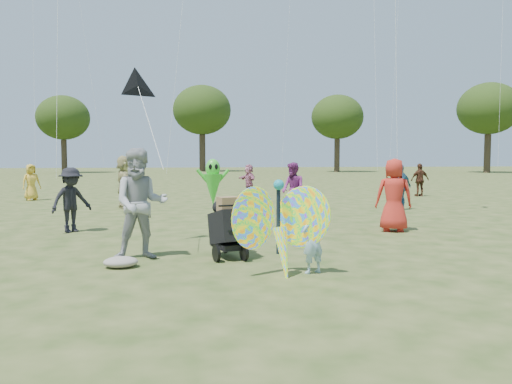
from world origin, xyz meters
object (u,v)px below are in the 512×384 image
crowd_b (71,200)px  crowd_j (249,180)px  crowd_a (394,195)px  alien_kite (213,184)px  butterfly_kite (280,229)px  crowd_g (31,182)px  crowd_d (124,182)px  adult_man (141,204)px  crowd_e (293,189)px  child_girl (313,240)px  crowd_c (400,187)px  jogging_stroller (228,223)px  crowd_h (420,180)px

crowd_b → crowd_j: 12.34m
crowd_b → crowd_j: crowd_b is taller
crowd_a → alien_kite: size_ratio=1.01×
crowd_b → butterfly_kite: bearing=-91.8°
crowd_a → crowd_g: (-11.02, 10.67, -0.13)m
crowd_d → alien_kite: size_ratio=1.06×
adult_man → crowd_d: (-1.09, 8.98, -0.05)m
alien_kite → crowd_e: bearing=-9.1°
crowd_a → crowd_j: crowd_a is taller
child_girl → crowd_d: bearing=-91.5°
adult_man → alien_kite: (1.78, 6.31, -0.00)m
crowd_c → butterfly_kite: 10.44m
crowd_g → crowd_d: bearing=-76.9°
crowd_j → jogging_stroller: size_ratio=1.31×
crowd_d → jogging_stroller: (2.61, -9.07, -0.31)m
crowd_a → crowd_j: size_ratio=1.20×
crowd_c → crowd_e: size_ratio=0.96×
adult_man → crowd_h: 17.04m
crowd_c → child_girl: bearing=37.6°
crowd_d → crowd_g: (-4.12, 4.01, -0.17)m
butterfly_kite → crowd_a: bearing=47.2°
crowd_c → crowd_g: crowd_c is taller
child_girl → crowd_b: size_ratio=0.66×
crowd_b → crowd_a: bearing=-48.2°
crowd_c → crowd_d: (-9.26, 2.09, 0.14)m
adult_man → crowd_d: 9.05m
crowd_d → butterfly_kite: 11.09m
alien_kite → adult_man: bearing=-105.8°
crowd_g → butterfly_kite: size_ratio=0.87×
crowd_a → crowd_e: size_ratio=1.08×
adult_man → crowd_h: bearing=43.1°
crowd_a → crowd_h: size_ratio=1.17×
crowd_d → butterfly_kite: (3.23, -10.61, -0.21)m
crowd_g → adult_man: bearing=-100.8°
crowd_j → alien_kite: (-2.34, -7.98, 0.24)m
crowd_j → jogging_stroller: 14.62m
crowd_a → butterfly_kite: size_ratio=1.01×
crowd_j → jogging_stroller: (-2.61, -14.38, -0.12)m
adult_man → crowd_c: adult_man is taller
crowd_b → alien_kite: 4.59m
crowd_d → jogging_stroller: bearing=-179.8°
crowd_c → alien_kite: alien_kite is taller
crowd_d → jogging_stroller: size_ratio=1.66×
crowd_d → crowd_g: 5.75m
crowd_b → crowd_c: 10.57m
crowd_j → crowd_e: bearing=-20.4°
crowd_e → butterfly_kite: size_ratio=0.94×
adult_man → crowd_a: bearing=18.5°
crowd_d → alien_kite: bearing=-148.7°
crowd_a → crowd_d: crowd_d is taller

